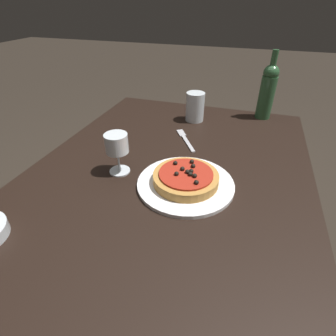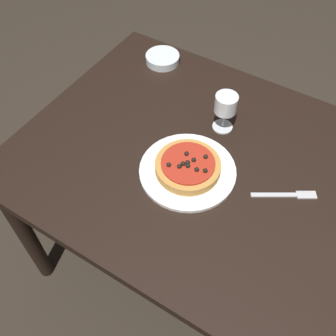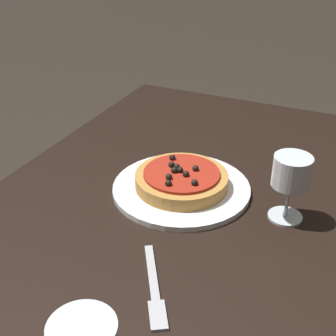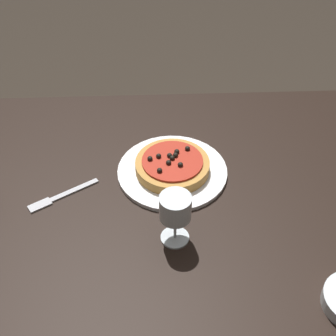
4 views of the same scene
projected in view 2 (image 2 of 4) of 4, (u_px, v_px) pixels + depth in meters
The scene contains 7 objects.
ground_plane at pixel (201, 262), 1.78m from camera, with size 14.00×14.00×0.00m, color #2D261E.
dining_table at pixel (213, 181), 1.29m from camera, with size 1.25×0.91×0.71m.
dinner_plate at pixel (188, 171), 1.19m from camera, with size 0.29×0.29×0.01m.
pizza at pixel (188, 166), 1.17m from camera, with size 0.20×0.20×0.05m.
wine_glass at pixel (226, 105), 1.24m from camera, with size 0.07×0.07×0.14m.
side_bowl at pixel (163, 59), 1.52m from camera, with size 0.13×0.13×0.03m.
fork at pixel (288, 195), 1.14m from camera, with size 0.17×0.12×0.00m.
Camera 2 is at (0.27, -0.72, 1.67)m, focal length 42.00 mm.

